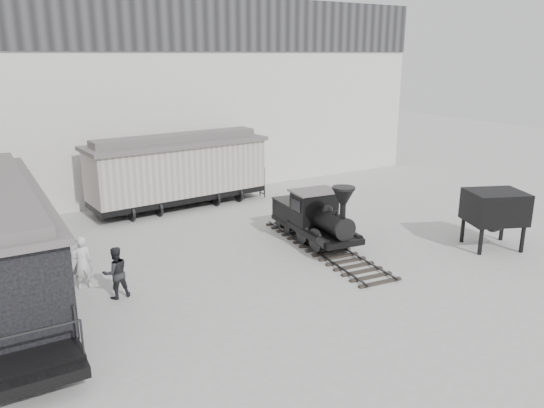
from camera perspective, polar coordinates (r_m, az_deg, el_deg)
ground at (r=19.36m, az=5.69°, el=-8.27°), size 90.00×90.00×0.00m
north_wall at (r=30.99m, az=-11.37°, el=11.24°), size 34.00×2.51×11.00m
locomotive at (r=22.59m, az=4.88°, el=-1.77°), size 2.70×8.35×2.90m
boxcar at (r=28.33m, az=-10.06°, el=3.71°), size 9.69×3.57×3.90m
visitor_a at (r=19.48m, az=-19.77°, el=-5.97°), size 0.71×0.47×1.91m
visitor_b at (r=18.46m, az=-16.47°, el=-7.09°), size 0.89×0.71×1.79m
coal_hopper at (r=23.88m, az=22.81°, el=-0.71°), size 2.78×2.57×2.43m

